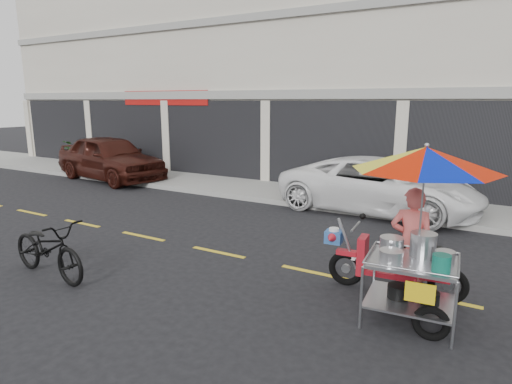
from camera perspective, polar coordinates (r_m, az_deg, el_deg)
The scene contains 9 objects.
ground at distance 7.56m, azimuth 7.72°, elevation -10.60°, with size 90.00×90.00×0.00m, color black.
sidewalk at distance 12.58m, azimuth 17.35°, elevation -1.45°, with size 45.00×3.00×0.15m, color gray.
centerline at distance 7.56m, azimuth 7.72°, elevation -10.57°, with size 42.00×0.10×0.01m, color gold.
maroon_sedan at distance 16.75m, azimuth -18.86°, elevation 4.35°, with size 1.96×4.88×1.66m, color black.
white_pickup at distance 11.71m, azimuth 16.10°, elevation 0.86°, with size 2.38×5.16×1.43m, color white.
plant_tall at distance 20.60m, azimuth -23.25°, elevation 4.91°, with size 0.94×0.81×1.04m, color #214F17.
plant_short at distance 18.73m, azimuth -18.57°, elevation 4.37°, with size 0.48×0.48×0.87m, color #214F17.
near_bicycle at distance 7.95m, azimuth -25.98°, elevation -6.75°, with size 0.67×1.92×1.01m, color black.
food_vendor_rig at distance 6.12m, azimuth 20.62°, elevation -1.88°, with size 2.49×1.97×2.40m.
Camera 1 is at (2.59, -6.48, 2.91)m, focal length 30.00 mm.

